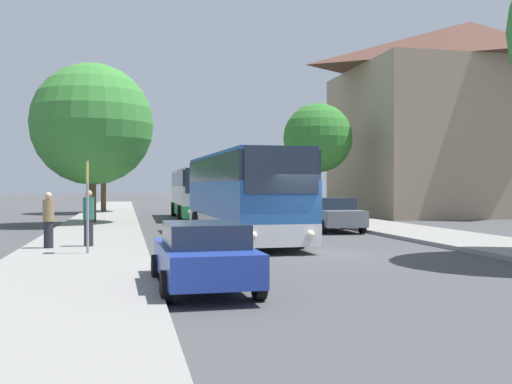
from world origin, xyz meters
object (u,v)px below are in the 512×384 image
Objects in this scene: pedestrian_waiting_far at (89,218)px; bus_middle at (196,192)px; pedestrian_waiting_near at (48,220)px; tree_right_mid at (318,138)px; bus_stop_sign at (88,196)px; parked_car_left_curb at (204,255)px; tree_left_far at (92,124)px; tree_left_near at (103,139)px; parked_car_right_near at (333,214)px; bus_front at (241,194)px.

bus_middle is at bearing 79.13° from pedestrian_waiting_far.
pedestrian_waiting_far is at bearing 7.96° from pedestrian_waiting_near.
bus_middle is at bearing 162.60° from tree_right_mid.
tree_right_mid is at bearing 54.35° from bus_stop_sign.
parked_car_left_curb is at bearing -65.69° from pedestrian_waiting_far.
tree_right_mid is at bearing 13.13° from tree_left_far.
tree_left_near is (-3.27, 35.82, 5.06)m from parked_car_left_curb.
pedestrian_waiting_far is (-10.78, -6.27, 0.28)m from parked_car_right_near.
parked_car_right_near is 13.65m from bus_stop_sign.
bus_front reaches higher than pedestrian_waiting_far.
pedestrian_waiting_near is (-3.99, 8.05, 0.32)m from parked_car_left_curb.
bus_stop_sign is 1.53× the size of pedestrian_waiting_near.
bus_middle is 21.54m from bus_stop_sign.
pedestrian_waiting_near is 0.21× the size of tree_left_far.
pedestrian_waiting_near is at bearing -157.68° from bus_front.
pedestrian_waiting_near is (-6.91, -19.00, -0.65)m from bus_middle.
bus_middle is at bearing -65.37° from parked_car_right_near.
bus_middle reaches higher than bus_stop_sign.
tree_left_far is (-0.57, 13.02, 4.39)m from pedestrian_waiting_far.
parked_car_right_near is 11.20m from tree_right_mid.
parked_car_left_curb is 27.19m from tree_right_mid.
parked_car_left_curb is 0.56× the size of tree_right_mid.
bus_front is 7.59m from pedestrian_waiting_near.
parked_car_left_curb is 0.48× the size of tree_left_far.
tree_left_far is at bearing -137.26° from bus_middle.
parked_car_right_near is at bearing -61.91° from tree_left_near.
tree_right_mid is at bearing 59.06° from bus_front.
pedestrian_waiting_near is at bearing 31.13° from parked_car_right_near.
bus_middle is 13.41m from parked_car_right_near.
bus_middle is at bearing 74.98° from bus_stop_sign.
pedestrian_waiting_far is at bearing -156.09° from bus_front.
parked_car_right_near is 12.48m from pedestrian_waiting_far.
bus_front reaches higher than bus_middle.
tree_left_near is at bearing 89.74° from tree_left_far.
tree_left_near reaches higher than bus_front.
tree_right_mid reaches higher than bus_front.
tree_left_far reaches higher than parked_car_right_near.
bus_front is 15.92m from tree_right_mid.
bus_front is 15.94m from bus_middle.
bus_stop_sign is at bearing -87.47° from tree_left_far.
parked_car_right_near is 0.53× the size of tree_left_far.
parked_car_left_curb is at bearing -66.87° from bus_stop_sign.
bus_stop_sign is 2.37m from pedestrian_waiting_near.
parked_car_right_near is 2.53× the size of pedestrian_waiting_near.
bus_stop_sign is 15.62m from tree_left_far.
bus_middle is 1.25× the size of tree_left_far.
tree_right_mid is (7.63, 13.55, 3.41)m from bus_front.
tree_left_far is (-6.26, -5.63, 3.77)m from bus_middle.
tree_left_near reaches higher than tree_left_far.
pedestrian_waiting_near is (-6.91, -3.06, -0.75)m from bus_front.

